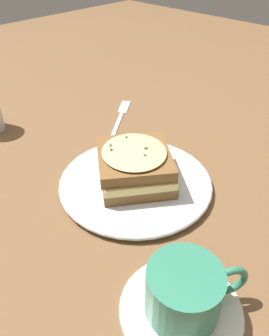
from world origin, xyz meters
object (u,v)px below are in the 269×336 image
Objects in this scene: dinner_plate at (135,183)px; sandwich at (134,166)px; fork at (122,113)px; teacup_with_saucer at (184,294)px.

dinner_plate is 1.53× the size of sandwich.
sandwich is 0.28m from fork.
sandwich is at bearing 90.33° from teacup_with_saucer.
fork is at bearing -39.72° from sandwich.
dinner_plate is 1.74× the size of fork.
sandwich is at bearing -74.95° from fork.
teacup_with_saucer reaches higher than fork.
sandwich reaches higher than teacup_with_saucer.
teacup_with_saucer reaches higher than dinner_plate.
fork is (0.41, -0.30, -0.03)m from teacup_with_saucer.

